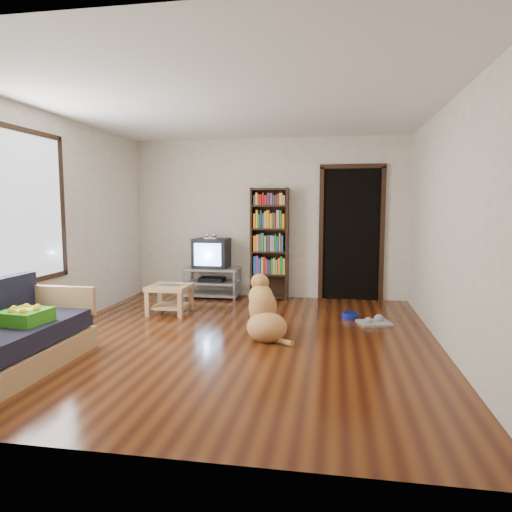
% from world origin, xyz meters
% --- Properties ---
extents(ground, '(5.00, 5.00, 0.00)m').
position_xyz_m(ground, '(0.00, 0.00, 0.00)').
color(ground, '#58290F').
rests_on(ground, ground).
extents(ceiling, '(5.00, 5.00, 0.00)m').
position_xyz_m(ceiling, '(0.00, 0.00, 2.60)').
color(ceiling, white).
rests_on(ceiling, ground).
extents(wall_back, '(4.50, 0.00, 4.50)m').
position_xyz_m(wall_back, '(0.00, 2.50, 1.30)').
color(wall_back, silver).
rests_on(wall_back, ground).
extents(wall_front, '(4.50, 0.00, 4.50)m').
position_xyz_m(wall_front, '(0.00, -2.50, 1.30)').
color(wall_front, silver).
rests_on(wall_front, ground).
extents(wall_left, '(0.00, 5.00, 5.00)m').
position_xyz_m(wall_left, '(-2.25, 0.00, 1.30)').
color(wall_left, silver).
rests_on(wall_left, ground).
extents(wall_right, '(0.00, 5.00, 5.00)m').
position_xyz_m(wall_right, '(2.25, 0.00, 1.30)').
color(wall_right, silver).
rests_on(wall_right, ground).
extents(green_cushion, '(0.41, 0.41, 0.13)m').
position_xyz_m(green_cushion, '(-1.75, -1.22, 0.48)').
color(green_cushion, green).
rests_on(green_cushion, sofa).
extents(laptop, '(0.35, 0.24, 0.03)m').
position_xyz_m(laptop, '(-1.20, 1.05, 0.41)').
color(laptop, silver).
rests_on(laptop, coffee_table).
extents(dog_bowl, '(0.22, 0.22, 0.08)m').
position_xyz_m(dog_bowl, '(1.31, 1.18, 0.04)').
color(dog_bowl, navy).
rests_on(dog_bowl, ground).
extents(grey_rag, '(0.47, 0.41, 0.03)m').
position_xyz_m(grey_rag, '(1.61, 0.93, 0.01)').
color(grey_rag, '#A5A5A5').
rests_on(grey_rag, ground).
extents(window, '(0.03, 1.46, 1.70)m').
position_xyz_m(window, '(-2.23, -0.50, 1.50)').
color(window, white).
rests_on(window, wall_left).
extents(doorway, '(1.03, 0.05, 2.19)m').
position_xyz_m(doorway, '(1.35, 2.48, 1.12)').
color(doorway, black).
rests_on(doorway, wall_back).
extents(tv_stand, '(0.90, 0.45, 0.50)m').
position_xyz_m(tv_stand, '(-0.90, 2.25, 0.27)').
color(tv_stand, '#99999E').
rests_on(tv_stand, ground).
extents(crt_tv, '(0.55, 0.52, 0.58)m').
position_xyz_m(crt_tv, '(-0.90, 2.27, 0.74)').
color(crt_tv, black).
rests_on(crt_tv, tv_stand).
extents(bookshelf, '(0.60, 0.30, 1.80)m').
position_xyz_m(bookshelf, '(0.05, 2.34, 1.00)').
color(bookshelf, black).
rests_on(bookshelf, ground).
extents(sofa, '(0.80, 1.80, 0.80)m').
position_xyz_m(sofa, '(-1.87, -1.38, 0.26)').
color(sofa, tan).
rests_on(sofa, ground).
extents(coffee_table, '(0.55, 0.55, 0.40)m').
position_xyz_m(coffee_table, '(-1.20, 1.08, 0.28)').
color(coffee_table, tan).
rests_on(coffee_table, ground).
extents(dog, '(0.64, 0.82, 0.74)m').
position_xyz_m(dog, '(0.30, 0.15, 0.27)').
color(dog, tan).
rests_on(dog, ground).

